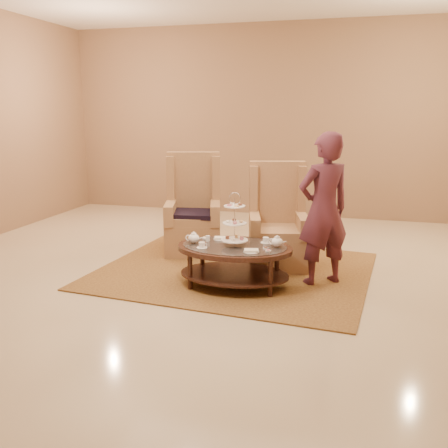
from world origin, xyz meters
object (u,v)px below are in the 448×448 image
(tea_table, at_px, (234,253))
(armchair_left, at_px, (193,219))
(person, at_px, (324,210))
(armchair_right, at_px, (277,232))

(tea_table, distance_m, armchair_left, 1.58)
(armchair_left, distance_m, person, 2.11)
(tea_table, bearing_deg, armchair_left, 124.83)
(armchair_left, height_order, person, person)
(armchair_left, xyz_separation_m, person, (1.86, -0.91, 0.40))
(armchair_right, bearing_deg, person, -56.95)
(armchair_right, relative_size, person, 0.76)
(tea_table, height_order, person, person)
(armchair_left, xyz_separation_m, armchair_right, (1.25, -0.34, -0.02))
(armchair_left, bearing_deg, tea_table, -70.41)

